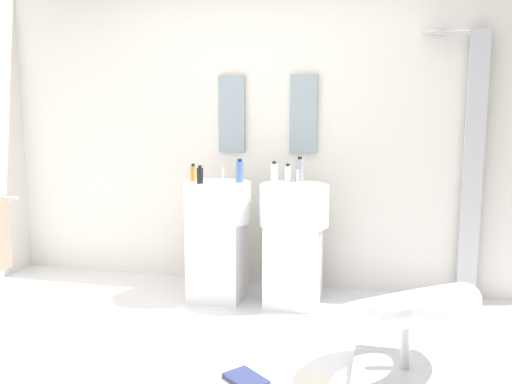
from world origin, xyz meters
TOP-DOWN VIEW (x-y plane):
  - ground_plane at (0.00, 0.00)m, footprint 4.80×3.60m
  - rear_partition at (0.00, 1.65)m, footprint 4.80×0.10m
  - pedestal_sink_left at (-0.30, 1.16)m, footprint 0.52×0.52m
  - pedestal_sink_right at (0.30, 1.16)m, footprint 0.52×0.52m
  - vanity_mirror_left at (-0.30, 1.58)m, footprint 0.22×0.03m
  - vanity_mirror_right at (0.30, 1.58)m, footprint 0.22×0.03m
  - shower_column at (1.58, 1.53)m, footprint 0.49×0.24m
  - lounge_chair at (1.09, 0.13)m, footprint 1.09×1.09m
  - magazine_navy at (0.25, -0.13)m, footprint 0.28×0.27m
  - soap_bottle_blue at (-0.13, 1.19)m, footprint 0.06×0.06m
  - soap_bottle_grey at (0.31, 1.34)m, footprint 0.06×0.06m
  - soap_bottle_black at (-0.40, 1.05)m, footprint 0.05×0.05m
  - soap_bottle_white at (0.14, 1.19)m, footprint 0.05×0.05m
  - soap_bottle_amber at (-0.49, 1.14)m, footprint 0.05×0.05m
  - soap_bottle_clear at (0.23, 1.30)m, footprint 0.05×0.05m

SIDE VIEW (x-z plane):
  - ground_plane at x=0.00m, z-range -0.04..0.00m
  - magazine_navy at x=0.25m, z-range 0.01..0.04m
  - lounge_chair at x=1.09m, z-range 0.03..0.67m
  - pedestal_sink_left at x=-0.30m, z-range 0.01..1.03m
  - pedestal_sink_right at x=0.30m, z-range 0.01..1.03m
  - soap_bottle_black at x=-0.40m, z-range 0.91..1.05m
  - soap_bottle_amber at x=-0.49m, z-range 0.91..1.05m
  - soap_bottle_clear at x=0.23m, z-range 0.91..1.06m
  - soap_bottle_white at x=0.14m, z-range 0.91..1.08m
  - soap_bottle_blue at x=-0.13m, z-range 0.91..1.09m
  - soap_bottle_grey at x=0.31m, z-range 0.91..1.11m
  - shower_column at x=1.58m, z-range 0.05..2.10m
  - rear_partition at x=0.00m, z-range 0.00..2.60m
  - vanity_mirror_left at x=-0.30m, z-range 1.12..1.75m
  - vanity_mirror_right at x=0.30m, z-range 1.12..1.75m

